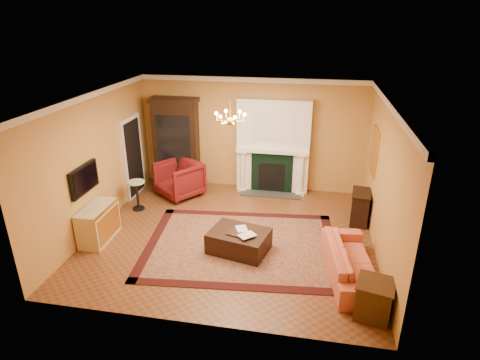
% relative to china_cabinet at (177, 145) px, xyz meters
% --- Properties ---
extents(floor, '(6.00, 5.50, 0.02)m').
position_rel_china_cabinet_xyz_m(floor, '(2.02, -2.49, -1.18)').
color(floor, brown).
rests_on(floor, ground).
extents(ceiling, '(6.00, 5.50, 0.02)m').
position_rel_china_cabinet_xyz_m(ceiling, '(2.02, -2.49, 1.84)').
color(ceiling, silver).
rests_on(ceiling, wall_back).
extents(wall_back, '(6.00, 0.02, 3.00)m').
position_rel_china_cabinet_xyz_m(wall_back, '(2.02, 0.27, 0.33)').
color(wall_back, '#B68041').
rests_on(wall_back, floor).
extents(wall_front, '(6.00, 0.02, 3.00)m').
position_rel_china_cabinet_xyz_m(wall_front, '(2.02, -5.25, 0.33)').
color(wall_front, '#B68041').
rests_on(wall_front, floor).
extents(wall_left, '(0.02, 5.50, 3.00)m').
position_rel_china_cabinet_xyz_m(wall_left, '(-0.99, -2.49, 0.33)').
color(wall_left, '#B68041').
rests_on(wall_left, floor).
extents(wall_right, '(0.02, 5.50, 3.00)m').
position_rel_china_cabinet_xyz_m(wall_right, '(5.03, -2.49, 0.33)').
color(wall_right, '#B68041').
rests_on(wall_right, floor).
extents(fireplace, '(1.90, 0.70, 2.50)m').
position_rel_china_cabinet_xyz_m(fireplace, '(2.62, 0.08, 0.02)').
color(fireplace, white).
rests_on(fireplace, wall_back).
extents(crown_molding, '(6.00, 5.50, 0.12)m').
position_rel_china_cabinet_xyz_m(crown_molding, '(2.02, -1.53, 1.77)').
color(crown_molding, white).
rests_on(crown_molding, ceiling).
extents(doorway, '(0.08, 1.05, 2.10)m').
position_rel_china_cabinet_xyz_m(doorway, '(-0.94, -0.79, -0.13)').
color(doorway, silver).
rests_on(doorway, wall_left).
extents(tv_panel, '(0.09, 0.95, 0.58)m').
position_rel_china_cabinet_xyz_m(tv_panel, '(-0.93, -3.09, 0.18)').
color(tv_panel, black).
rests_on(tv_panel, wall_left).
extents(gilt_mirror, '(0.06, 0.76, 1.05)m').
position_rel_china_cabinet_xyz_m(gilt_mirror, '(4.99, -1.09, 0.48)').
color(gilt_mirror, gold).
rests_on(gilt_mirror, wall_right).
extents(chandelier, '(0.63, 0.55, 0.53)m').
position_rel_china_cabinet_xyz_m(chandelier, '(2.02, -2.49, 1.43)').
color(chandelier, gold).
rests_on(chandelier, ceiling).
extents(oriental_rug, '(4.21, 3.32, 0.02)m').
position_rel_china_cabinet_xyz_m(oriental_rug, '(2.31, -2.87, -1.17)').
color(oriental_rug, '#3E0D12').
rests_on(oriental_rug, floor).
extents(china_cabinet, '(1.21, 0.61, 2.35)m').
position_rel_china_cabinet_xyz_m(china_cabinet, '(0.00, 0.00, 0.00)').
color(china_cabinet, black).
rests_on(china_cabinet, floor).
extents(wingback_armchair, '(1.36, 1.35, 1.03)m').
position_rel_china_cabinet_xyz_m(wingback_armchair, '(0.26, -0.71, -0.66)').
color(wingback_armchair, maroon).
rests_on(wingback_armchair, floor).
extents(pedestal_table, '(0.41, 0.41, 0.74)m').
position_rel_china_cabinet_xyz_m(pedestal_table, '(-0.50, -1.67, -0.74)').
color(pedestal_table, black).
rests_on(pedestal_table, floor).
extents(commode, '(0.50, 1.03, 0.76)m').
position_rel_china_cabinet_xyz_m(commode, '(-0.71, -3.17, -0.79)').
color(commode, beige).
rests_on(commode, floor).
extents(coral_sofa, '(0.87, 2.11, 0.80)m').
position_rel_china_cabinet_xyz_m(coral_sofa, '(4.47, -3.51, -0.77)').
color(coral_sofa, '#CB6640').
rests_on(coral_sofa, floor).
extents(end_table, '(0.63, 0.63, 0.61)m').
position_rel_china_cabinet_xyz_m(end_table, '(4.74, -4.56, -0.87)').
color(end_table, '#3D2810').
rests_on(end_table, floor).
extents(console_table, '(0.45, 0.70, 0.74)m').
position_rel_china_cabinet_xyz_m(console_table, '(4.80, -1.37, -0.81)').
color(console_table, black).
rests_on(console_table, floor).
extents(leather_ottoman, '(1.31, 1.07, 0.43)m').
position_rel_china_cabinet_xyz_m(leather_ottoman, '(2.29, -3.07, -0.94)').
color(leather_ottoman, black).
rests_on(leather_ottoman, oriental_rug).
extents(ottoman_tray, '(0.51, 0.45, 0.03)m').
position_rel_china_cabinet_xyz_m(ottoman_tray, '(2.32, -3.15, -0.72)').
color(ottoman_tray, black).
rests_on(ottoman_tray, leather_ottoman).
extents(book_a, '(0.21, 0.10, 0.29)m').
position_rel_china_cabinet_xyz_m(book_a, '(2.24, -3.07, -0.56)').
color(book_a, gray).
rests_on(book_a, ottoman_tray).
extents(book_b, '(0.18, 0.19, 0.32)m').
position_rel_china_cabinet_xyz_m(book_b, '(2.41, -3.17, -0.54)').
color(book_b, gray).
rests_on(book_b, ottoman_tray).
extents(topiary_left, '(0.15, 0.15, 0.40)m').
position_rel_china_cabinet_xyz_m(topiary_left, '(2.05, 0.04, 0.27)').
color(topiary_left, tan).
rests_on(topiary_left, fireplace).
extents(topiary_right, '(0.16, 0.16, 0.43)m').
position_rel_china_cabinet_xyz_m(topiary_right, '(3.25, 0.04, 0.29)').
color(topiary_right, tan).
rests_on(topiary_right, fireplace).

